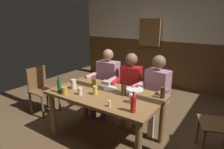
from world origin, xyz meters
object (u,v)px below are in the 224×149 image
at_px(dining_table, 106,100).
at_px(table_candle, 109,104).
at_px(bottle_1, 133,104).
at_px(pint_glass_1, 95,90).
at_px(pint_glass_0, 74,84).
at_px(pint_glass_4, 132,99).
at_px(chair_empty_near_right, 41,89).
at_px(wall_dart_cabinet, 150,32).
at_px(person_2, 155,90).
at_px(bottle_0, 59,86).
at_px(person_1, 129,86).
at_px(pint_glass_3, 163,93).
at_px(pint_glass_2, 124,90).
at_px(pint_glass_5, 80,91).
at_px(plate_0, 110,89).
at_px(pint_glass_7, 94,82).
at_px(condiment_caddy, 107,82).
at_px(plate_1, 135,89).
at_px(pint_glass_6, 64,91).
at_px(person_0, 106,80).

height_order(dining_table, table_candle, table_candle).
relative_size(bottle_1, pint_glass_1, 1.94).
height_order(pint_glass_0, pint_glass_4, pint_glass_0).
relative_size(chair_empty_near_right, wall_dart_cabinet, 1.26).
distance_m(person_2, wall_dart_cabinet, 2.44).
bearing_deg(person_2, bottle_0, 52.46).
height_order(person_1, bottle_0, person_1).
bearing_deg(pint_glass_3, pint_glass_4, -126.32).
xyz_separation_m(person_2, pint_glass_2, (-0.22, -0.62, 0.15)).
distance_m(person_2, pint_glass_3, 0.51).
bearing_deg(table_candle, wall_dart_cabinet, 105.52).
bearing_deg(pint_glass_4, person_2, 89.83).
distance_m(pint_glass_0, pint_glass_5, 0.27).
bearing_deg(dining_table, wall_dart_cabinet, 101.45).
height_order(bottle_0, pint_glass_1, bottle_0).
bearing_deg(plate_0, pint_glass_5, -118.25).
relative_size(pint_glass_7, wall_dart_cabinet, 0.15).
height_order(person_2, bottle_1, person_2).
height_order(table_candle, pint_glass_2, pint_glass_2).
distance_m(condiment_caddy, plate_1, 0.51).
relative_size(person_1, pint_glass_3, 7.78).
bearing_deg(pint_glass_3, pint_glass_1, -153.47).
height_order(plate_0, plate_1, same).
bearing_deg(pint_glass_4, bottle_1, -58.81).
distance_m(plate_0, pint_glass_2, 0.32).
bearing_deg(pint_glass_6, person_0, 91.18).
relative_size(plate_0, pint_glass_7, 1.88).
distance_m(pint_glass_0, pint_glass_7, 0.33).
distance_m(person_0, pint_glass_2, 0.97).
relative_size(plate_0, plate_1, 0.79).
relative_size(person_1, bottle_0, 5.00).
distance_m(person_1, table_candle, 1.06).
bearing_deg(condiment_caddy, person_2, 27.02).
xyz_separation_m(plate_1, wall_dart_cabinet, (-0.85, 2.43, 0.65)).
bearing_deg(pint_glass_3, pint_glass_0, -161.87).
bearing_deg(wall_dart_cabinet, pint_glass_0, -88.91).
relative_size(person_0, plate_0, 6.10).
bearing_deg(plate_0, person_1, 83.99).
relative_size(person_1, chair_empty_near_right, 1.38).
height_order(chair_empty_near_right, pint_glass_4, chair_empty_near_right).
height_order(person_1, pint_glass_1, person_1).
distance_m(table_candle, pint_glass_5, 0.57).
bearing_deg(wall_dart_cabinet, pint_glass_2, -73.15).
bearing_deg(bottle_1, plate_0, 144.23).
bearing_deg(plate_0, person_0, 130.45).
bearing_deg(pint_glass_1, pint_glass_4, 5.10).
xyz_separation_m(person_0, bottle_1, (1.09, -0.99, 0.17)).
distance_m(pint_glass_2, pint_glass_7, 0.62).
bearing_deg(wall_dart_cabinet, pint_glass_3, -62.38).
distance_m(person_1, chair_empty_near_right, 1.71).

